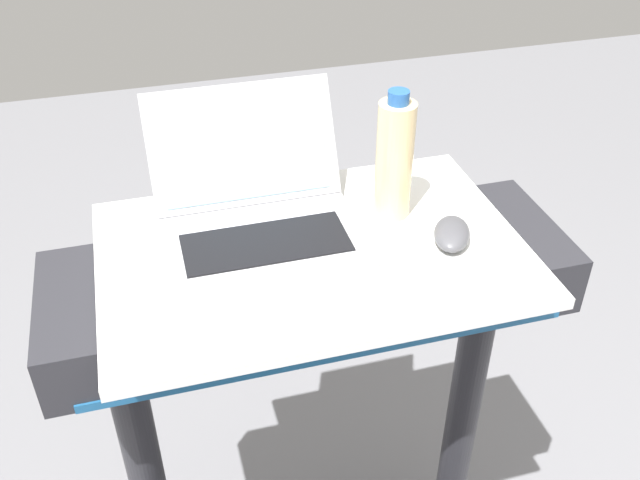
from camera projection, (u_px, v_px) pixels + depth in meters
desk_board at (312, 252)px, 1.20m from camera, size 0.70×0.47×0.02m
laptop at (257, 209)px, 1.21m from camera, size 0.33×0.32×0.21m
computer_mouse at (452, 234)px, 1.20m from camera, size 0.10×0.12×0.03m
water_bottle at (394, 159)px, 1.22m from camera, size 0.06×0.06×0.23m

